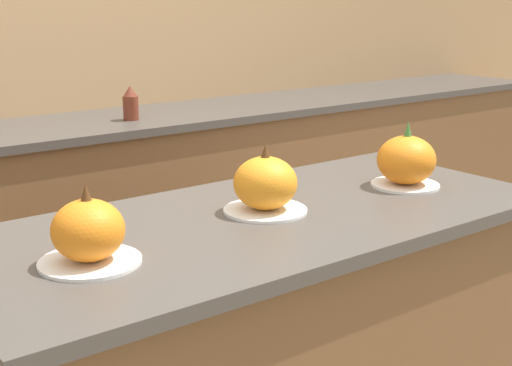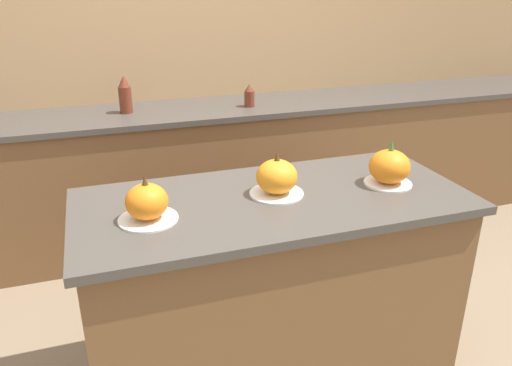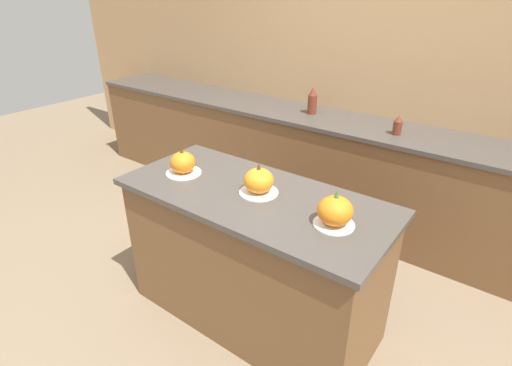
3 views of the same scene
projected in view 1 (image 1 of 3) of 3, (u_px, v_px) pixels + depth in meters
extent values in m
cube|color=tan|center=(17.00, 44.00, 3.11)|extent=(8.00, 0.06, 2.50)
cube|color=#47423D|center=(265.00, 222.00, 1.84)|extent=(1.59, 0.71, 0.03)
cube|color=brown|center=(59.00, 238.00, 3.06)|extent=(6.00, 0.56, 0.90)
cube|color=#47423D|center=(51.00, 130.00, 2.94)|extent=(6.00, 0.60, 0.03)
cylinder|color=white|center=(90.00, 262.00, 1.51)|extent=(0.22, 0.22, 0.01)
ellipsoid|color=orange|center=(88.00, 230.00, 1.49)|extent=(0.15, 0.15, 0.13)
cone|color=#4C2D14|center=(86.00, 193.00, 1.47)|extent=(0.02, 0.02, 0.04)
cylinder|color=white|center=(265.00, 210.00, 1.87)|extent=(0.22, 0.22, 0.01)
ellipsoid|color=orange|center=(265.00, 183.00, 1.85)|extent=(0.17, 0.17, 0.14)
cone|color=#4C2D14|center=(265.00, 151.00, 1.83)|extent=(0.03, 0.03, 0.04)
cylinder|color=white|center=(405.00, 185.00, 2.12)|extent=(0.20, 0.20, 0.01)
ellipsoid|color=orange|center=(406.00, 160.00, 2.10)|extent=(0.17, 0.17, 0.14)
cone|color=#38702D|center=(408.00, 129.00, 2.08)|extent=(0.02, 0.02, 0.05)
cylinder|color=maroon|center=(131.00, 108.00, 3.06)|extent=(0.07, 0.07, 0.10)
cone|color=maroon|center=(130.00, 91.00, 3.04)|extent=(0.06, 0.06, 0.04)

